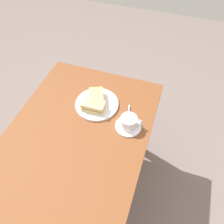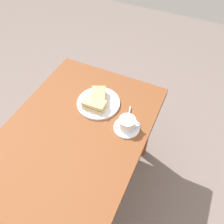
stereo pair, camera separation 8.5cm
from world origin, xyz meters
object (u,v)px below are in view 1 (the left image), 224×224
object	(u,v)px
dining_table	(69,164)
coffee_cup	(129,122)
coffee_saucer	(128,126)
sandwich_plate	(97,104)
sandwich_back	(93,106)
spoon	(129,114)
sandwich_front	(96,99)

from	to	relation	value
dining_table	coffee_cup	distance (m)	0.39
coffee_saucer	coffee_cup	distance (m)	0.04
sandwich_plate	sandwich_back	distance (m)	0.06
sandwich_plate	spoon	distance (m)	0.20
sandwich_back	coffee_saucer	xyz separation A→B (m)	(0.05, 0.22, -0.03)
sandwich_plate	spoon	size ratio (longest dim) A/B	2.56
sandwich_plate	spoon	xyz separation A→B (m)	(0.02, 0.20, 0.01)
dining_table	sandwich_plate	world-z (taller)	sandwich_plate
dining_table	coffee_cup	world-z (taller)	coffee_cup
coffee_cup	spoon	bearing A→B (deg)	-164.32
sandwich_plate	sandwich_front	size ratio (longest dim) A/B	1.52
coffee_saucer	spoon	size ratio (longest dim) A/B	1.45
coffee_cup	sandwich_front	bearing A→B (deg)	-114.39
sandwich_plate	sandwich_front	bearing A→B (deg)	-153.87
sandwich_back	spoon	bearing A→B (deg)	99.16
dining_table	coffee_cup	bearing A→B (deg)	135.92
sandwich_plate	sandwich_front	distance (m)	0.03
sandwich_plate	sandwich_back	xyz separation A→B (m)	(0.05, -0.00, 0.03)
dining_table	sandwich_front	world-z (taller)	sandwich_front
dining_table	spoon	bearing A→B (deg)	145.72
dining_table	sandwich_back	world-z (taller)	sandwich_back
coffee_cup	sandwich_plate	bearing A→B (deg)	-112.92
coffee_cup	dining_table	bearing A→B (deg)	-44.08
sandwich_back	coffee_cup	size ratio (longest dim) A/B	1.11
dining_table	sandwich_back	size ratio (longest dim) A/B	9.77
sandwich_back	spoon	distance (m)	0.20
sandwich_front	coffee_saucer	size ratio (longest dim) A/B	1.16
sandwich_back	coffee_saucer	bearing A→B (deg)	78.33
sandwich_back	coffee_saucer	world-z (taller)	sandwich_back
sandwich_front	spoon	world-z (taller)	sandwich_front
sandwich_plate	dining_table	bearing A→B (deg)	-5.04
coffee_saucer	coffee_cup	xyz separation A→B (m)	(-0.00, 0.00, 0.04)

